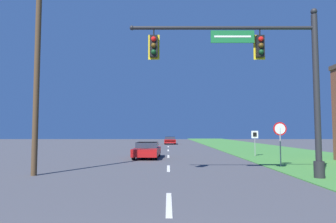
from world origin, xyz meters
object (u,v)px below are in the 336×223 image
(stop_sign, at_px, (280,134))
(far_car, at_px, (170,140))
(signal_mast, at_px, (270,75))
(car_ahead, at_px, (147,150))
(route_sign_post, at_px, (255,138))
(utility_pole_near, at_px, (37,57))

(stop_sign, bearing_deg, far_car, 100.86)
(signal_mast, height_order, car_ahead, signal_mast)
(far_car, xyz_separation_m, route_sign_post, (6.72, -24.52, 0.92))
(stop_sign, relative_size, utility_pole_near, 0.23)
(car_ahead, distance_m, stop_sign, 10.01)
(signal_mast, relative_size, utility_pole_near, 0.78)
(route_sign_post, bearing_deg, far_car, 105.32)
(utility_pole_near, bearing_deg, far_car, 79.57)
(route_sign_post, height_order, utility_pole_near, utility_pole_near)
(signal_mast, distance_m, route_sign_post, 12.14)
(signal_mast, distance_m, car_ahead, 12.44)
(car_ahead, relative_size, stop_sign, 1.87)
(route_sign_post, bearing_deg, car_ahead, -171.41)
(car_ahead, xyz_separation_m, route_sign_post, (8.64, 1.31, 0.92))
(car_ahead, relative_size, utility_pole_near, 0.44)
(far_car, relative_size, stop_sign, 1.74)
(far_car, xyz_separation_m, utility_pole_near, (-6.45, -35.04, 4.91))
(car_ahead, height_order, far_car, same)
(stop_sign, bearing_deg, route_sign_post, 84.96)
(car_ahead, distance_m, far_car, 25.90)
(signal_mast, height_order, stop_sign, signal_mast)
(stop_sign, distance_m, utility_pole_near, 13.47)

